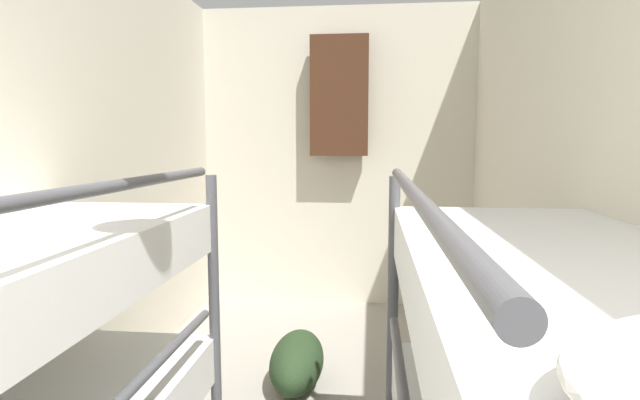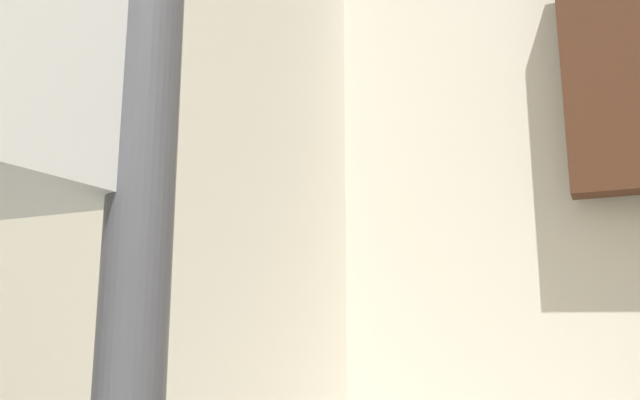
{
  "view_description": "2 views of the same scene",
  "coord_description": "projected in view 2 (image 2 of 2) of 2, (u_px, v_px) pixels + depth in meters",
  "views": [
    {
      "loc": [
        0.27,
        0.38,
        1.3
      ],
      "look_at": [
        0.02,
        2.83,
        1.02
      ],
      "focal_mm": 28.0,
      "sensor_mm": 36.0,
      "label": 1
    },
    {
      "loc": [
        -0.09,
        2.01,
        0.79
      ],
      "look_at": [
        -0.64,
        3.19,
        1.04
      ],
      "focal_mm": 35.0,
      "sensor_mm": 36.0,
      "label": 2
    }
  ],
  "objects": [
    {
      "name": "wall_back",
      "position": [
        636.0,
        208.0,
        2.14
      ],
      "size": [
        2.26,
        0.06,
        2.36
      ],
      "color": "beige",
      "rests_on": "ground_plane"
    },
    {
      "name": "hanging_coat",
      "position": [
        631.0,
        60.0,
        2.09
      ],
      "size": [
        0.44,
        0.12,
        0.9
      ],
      "color": "#472819"
    }
  ]
}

